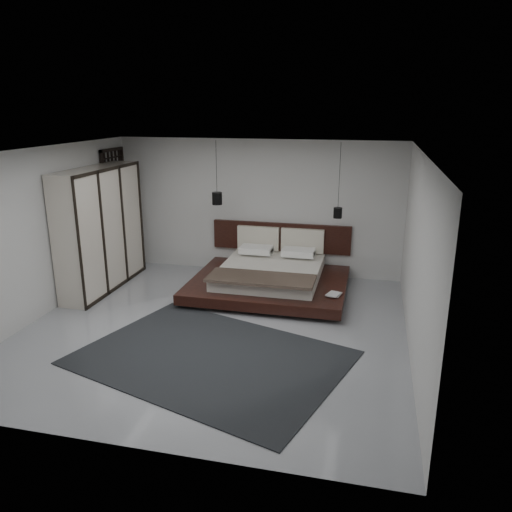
% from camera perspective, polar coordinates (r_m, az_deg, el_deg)
% --- Properties ---
extents(floor, '(6.00, 6.00, 0.00)m').
position_cam_1_polar(floor, '(8.14, -4.74, -8.22)').
color(floor, '#92959A').
rests_on(floor, ground).
extents(ceiling, '(6.00, 6.00, 0.00)m').
position_cam_1_polar(ceiling, '(7.41, -5.26, 11.82)').
color(ceiling, white).
rests_on(ceiling, wall_back).
extents(wall_back, '(6.00, 0.00, 6.00)m').
position_cam_1_polar(wall_back, '(10.47, 0.14, 5.59)').
color(wall_back, beige).
rests_on(wall_back, floor).
extents(wall_front, '(6.00, 0.00, 6.00)m').
position_cam_1_polar(wall_front, '(5.06, -15.68, -7.56)').
color(wall_front, beige).
rests_on(wall_front, floor).
extents(wall_left, '(0.00, 6.00, 6.00)m').
position_cam_1_polar(wall_left, '(9.04, -23.39, 2.39)').
color(wall_left, beige).
rests_on(wall_left, floor).
extents(wall_right, '(0.00, 6.00, 6.00)m').
position_cam_1_polar(wall_right, '(7.32, 17.93, -0.17)').
color(wall_right, beige).
rests_on(wall_right, floor).
extents(lattice_screen, '(0.05, 0.90, 2.60)m').
position_cam_1_polar(lattice_screen, '(11.04, -15.68, 5.02)').
color(lattice_screen, black).
rests_on(lattice_screen, floor).
extents(bed, '(2.91, 2.44, 1.10)m').
position_cam_1_polar(bed, '(9.61, 1.66, -2.27)').
color(bed, black).
rests_on(bed, floor).
extents(book_lower, '(0.25, 0.31, 0.03)m').
position_cam_1_polar(book_lower, '(8.84, 8.39, -4.29)').
color(book_lower, '#99724C').
rests_on(book_lower, bed).
extents(book_upper, '(0.28, 0.33, 0.02)m').
position_cam_1_polar(book_upper, '(8.80, 8.24, -4.21)').
color(book_upper, '#99724C').
rests_on(book_upper, book_lower).
extents(pendant_left, '(0.20, 0.20, 1.25)m').
position_cam_1_polar(pendant_left, '(10.00, -4.47, 6.59)').
color(pendant_left, black).
rests_on(pendant_left, ceiling).
extents(pendant_right, '(0.16, 0.16, 1.41)m').
position_cam_1_polar(pendant_right, '(9.59, 9.32, 4.94)').
color(pendant_right, black).
rests_on(pendant_right, ceiling).
extents(wardrobe, '(0.57, 2.40, 2.35)m').
position_cam_1_polar(wardrobe, '(10.01, -17.35, 2.97)').
color(wardrobe, beige).
rests_on(wardrobe, floor).
extents(rug, '(4.23, 3.56, 0.02)m').
position_cam_1_polar(rug, '(7.25, -5.14, -11.49)').
color(rug, black).
rests_on(rug, floor).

